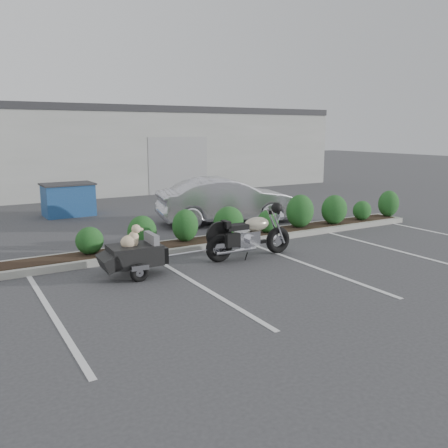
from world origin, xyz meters
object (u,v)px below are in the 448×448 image
pet_trailer (134,254)px  sedan (227,200)px  dumpster (68,199)px  motorcycle (250,236)px

pet_trailer → sedan: size_ratio=0.41×
pet_trailer → dumpster: dumpster is taller
pet_trailer → dumpster: bearing=88.3°
motorcycle → dumpster: motorcycle is taller
pet_trailer → sedan: (4.49, 3.88, 0.27)m
motorcycle → pet_trailer: 2.78m
pet_trailer → sedan: bearing=42.5°
motorcycle → sedan: sedan is taller
motorcycle → sedan: size_ratio=0.52×
sedan → dumpster: size_ratio=2.51×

